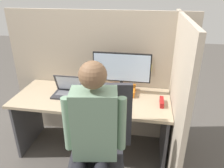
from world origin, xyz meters
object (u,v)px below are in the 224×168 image
stapler (162,102)px  carrot_toy (121,106)px  office_chair (101,147)px  laptop (71,91)px  paper_box (121,90)px  monitor (122,70)px  person (92,136)px

stapler → carrot_toy: size_ratio=1.18×
carrot_toy → office_chair: 0.45m
stapler → laptop: bearing=177.6°
carrot_toy → paper_box: bearing=96.9°
carrot_toy → monitor: bearing=96.9°
paper_box → office_chair: office_chair is taller
laptop → stapler: 0.97m
paper_box → carrot_toy: (0.04, -0.34, -0.01)m
stapler → office_chair: size_ratio=0.16×
monitor → laptop: monitor is taller
paper_box → office_chair: bearing=-96.1°
office_chair → person: 0.29m
monitor → carrot_toy: bearing=-83.1°
laptop → person: 0.84m
carrot_toy → person: 0.57m
laptop → office_chair: 0.76m
paper_box → stapler: 0.48m
office_chair → paper_box: bearing=83.9°
monitor → carrot_toy: 0.42m
stapler → person: size_ratio=0.13×
stapler → office_chair: office_chair is taller
monitor → carrot_toy: (0.04, -0.34, -0.25)m
monitor → stapler: (0.44, -0.20, -0.25)m
monitor → laptop: (-0.53, -0.16, -0.23)m
monitor → laptop: bearing=-163.5°
paper_box → stapler: (0.44, -0.20, -0.00)m
paper_box → carrot_toy: size_ratio=2.14×
laptop → office_chair: office_chair is taller
office_chair → laptop: bearing=128.7°
stapler → carrot_toy: 0.42m
office_chair → monitor: bearing=83.9°
laptop → person: bearing=-59.6°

